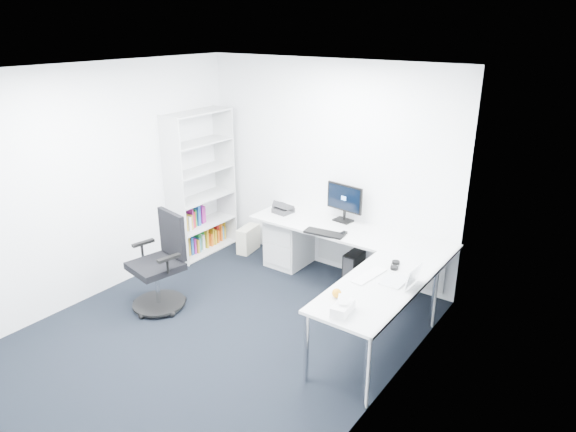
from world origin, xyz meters
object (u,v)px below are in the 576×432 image
Objects in this scene: bookshelf at (200,184)px; laptop at (395,272)px; monitor at (344,203)px; l_desk at (333,268)px; task_chair at (155,264)px.

laptop is (3.19, -0.59, -0.15)m from bookshelf.
monitor is 1.69× the size of laptop.
bookshelf is 3.25m from laptop.
l_desk is 1.25m from laptop.
l_desk is 1.27× the size of bookshelf.
laptop is (2.50, 0.85, 0.29)m from task_chair.
task_chair reaches higher than laptop.
l_desk is at bearing -1.32° from bookshelf.
l_desk is at bearing 153.17° from laptop.
monitor is at bearing 67.30° from task_chair.
bookshelf is 2.04m from monitor.
l_desk is 2.27m from bookshelf.
monitor is (1.29, 1.95, 0.43)m from task_chair.
task_chair reaches higher than l_desk.
task_chair is 2.66m from laptop.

